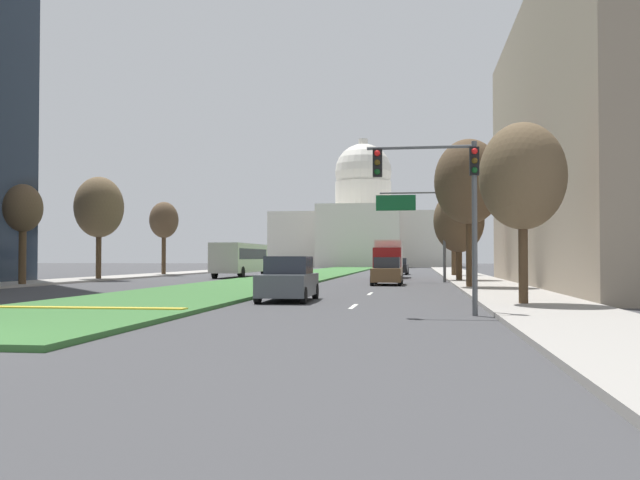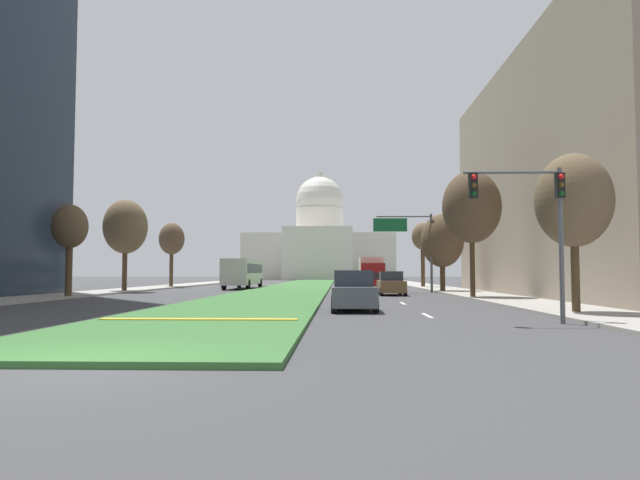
% 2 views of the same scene
% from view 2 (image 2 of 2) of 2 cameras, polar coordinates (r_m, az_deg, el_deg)
% --- Properties ---
extents(ground_plane, '(268.05, 268.05, 0.00)m').
position_cam_2_polar(ground_plane, '(71.08, -1.76, -4.57)').
color(ground_plane, '#3D3D3F').
extents(grass_median, '(7.23, 109.65, 0.14)m').
position_cam_2_polar(grass_median, '(65.00, -2.11, -4.64)').
color(grass_median, '#386B33').
rests_on(grass_median, ground_plane).
extents(median_curb_nose, '(6.50, 0.50, 0.04)m').
position_cam_2_polar(median_curb_nose, '(19.35, -11.95, -7.72)').
color(median_curb_nose, gold).
rests_on(median_curb_nose, grass_median).
extents(lane_dashes_right, '(0.16, 52.47, 0.01)m').
position_cam_2_polar(lane_dashes_right, '(51.30, 5.83, -5.08)').
color(lane_dashes_right, silver).
rests_on(lane_dashes_right, ground_plane).
extents(sidewalk_left, '(4.00, 109.65, 0.15)m').
position_cam_2_polar(sidewalk_left, '(61.78, -16.10, -4.59)').
color(sidewalk_left, '#9E9991').
rests_on(sidewalk_left, ground_plane).
extents(sidewalk_right, '(4.00, 109.65, 0.15)m').
position_cam_2_polar(sidewalk_right, '(59.57, 11.55, -4.70)').
color(sidewalk_right, '#9E9991').
rests_on(sidewalk_right, ground_plane).
extents(midrise_block_right, '(15.09, 33.21, 16.78)m').
position_cam_2_polar(midrise_block_right, '(44.65, 27.87, 5.78)').
color(midrise_block_right, gray).
rests_on(midrise_block_right, ground_plane).
extents(capitol_building, '(33.10, 25.90, 24.70)m').
position_cam_2_polar(capitol_building, '(131.20, -0.05, -0.70)').
color(capitol_building, silver).
rests_on(capitol_building, ground_plane).
extents(traffic_light_near_right, '(3.34, 0.35, 5.20)m').
position_cam_2_polar(traffic_light_near_right, '(20.43, 20.62, 2.87)').
color(traffic_light_near_right, '#515456').
rests_on(traffic_light_near_right, ground_plane).
extents(overhead_guide_sign, '(4.88, 0.20, 6.50)m').
position_cam_2_polar(overhead_guide_sign, '(47.87, 8.99, 0.32)').
color(overhead_guide_sign, '#515456').
rests_on(overhead_guide_sign, ground_plane).
extents(street_tree_right_near, '(2.98, 2.98, 6.42)m').
position_cam_2_polar(street_tree_right_near, '(24.92, 23.93, 3.57)').
color(street_tree_right_near, '#4C3823').
rests_on(street_tree_right_near, ground_plane).
extents(street_tree_left_mid, '(2.30, 2.30, 6.13)m').
position_cam_2_polar(street_tree_left_mid, '(40.86, -23.65, 1.08)').
color(street_tree_left_mid, '#4C3823').
rests_on(street_tree_left_mid, ground_plane).
extents(street_tree_right_mid, '(3.73, 3.73, 8.22)m').
position_cam_2_polar(street_tree_right_mid, '(38.02, 14.86, 3.18)').
color(street_tree_right_mid, '#4C3823').
rests_on(street_tree_right_mid, ground_plane).
extents(street_tree_left_far, '(3.68, 3.68, 7.86)m').
position_cam_2_polar(street_tree_left_far, '(51.31, -18.81, 1.23)').
color(street_tree_left_far, '#4C3823').
rests_on(street_tree_left_far, ground_plane).
extents(street_tree_right_far, '(3.58, 3.58, 6.58)m').
position_cam_2_polar(street_tree_right_far, '(49.06, 12.07, -0.09)').
color(street_tree_right_far, '#4C3823').
rests_on(street_tree_right_far, ground_plane).
extents(street_tree_left_distant, '(2.78, 2.78, 7.09)m').
position_cam_2_polar(street_tree_left_distant, '(64.92, -14.55, 0.05)').
color(street_tree_left_distant, '#4C3823').
rests_on(street_tree_left_distant, ground_plane).
extents(street_tree_right_distant, '(2.34, 2.34, 7.02)m').
position_cam_2_polar(street_tree_right_distant, '(62.61, 10.18, 0.23)').
color(street_tree_right_distant, '#4C3823').
rests_on(street_tree_right_distant, ground_plane).
extents(sedan_lead_stopped, '(2.01, 4.31, 1.78)m').
position_cam_2_polar(sedan_lead_stopped, '(25.42, 3.31, -5.18)').
color(sedan_lead_stopped, '#4C5156').
rests_on(sedan_lead_stopped, ground_plane).
extents(sedan_midblock, '(1.91, 4.59, 1.76)m').
position_cam_2_polar(sedan_midblock, '(42.64, 7.08, -4.37)').
color(sedan_midblock, brown).
rests_on(sedan_midblock, ground_plane).
extents(sedan_distant, '(2.03, 4.28, 1.66)m').
position_cam_2_polar(sedan_distant, '(52.11, 5.72, -4.20)').
color(sedan_distant, maroon).
rests_on(sedan_distant, ground_plane).
extents(sedan_far_horizon, '(1.96, 4.40, 1.68)m').
position_cam_2_polar(sedan_far_horizon, '(69.51, 5.14, -3.94)').
color(sedan_far_horizon, black).
rests_on(sedan_far_horizon, ground_plane).
extents(box_truck_delivery, '(2.40, 6.40, 3.20)m').
position_cam_2_polar(box_truck_delivery, '(58.30, 5.14, -3.21)').
color(box_truck_delivery, maroon).
rests_on(box_truck_delivery, ground_plane).
extents(city_bus, '(2.62, 11.00, 2.95)m').
position_cam_2_polar(city_bus, '(58.76, -7.67, -3.11)').
color(city_bus, beige).
rests_on(city_bus, ground_plane).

